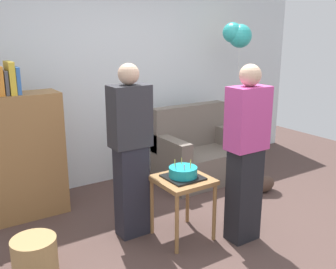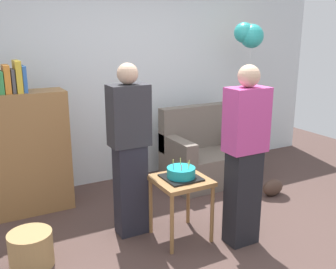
% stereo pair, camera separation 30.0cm
% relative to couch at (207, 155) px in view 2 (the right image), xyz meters
% --- Properties ---
extents(ground_plane, '(8.00, 8.00, 0.00)m').
position_rel_couch_xyz_m(ground_plane, '(-0.83, -1.39, -0.34)').
color(ground_plane, '#4C3833').
extents(wall_back, '(6.00, 0.10, 2.70)m').
position_rel_couch_xyz_m(wall_back, '(-0.83, 0.66, 1.01)').
color(wall_back, silver).
rests_on(wall_back, ground_plane).
extents(couch, '(1.10, 0.70, 0.96)m').
position_rel_couch_xyz_m(couch, '(0.00, 0.00, 0.00)').
color(couch, '#6B6056').
rests_on(couch, ground_plane).
extents(bookshelf, '(0.80, 0.36, 1.62)m').
position_rel_couch_xyz_m(bookshelf, '(-2.14, 0.17, 0.35)').
color(bookshelf, olive).
rests_on(bookshelf, ground_plane).
extents(side_table, '(0.48, 0.48, 0.59)m').
position_rel_couch_xyz_m(side_table, '(-1.02, -1.09, 0.16)').
color(side_table, olive).
rests_on(side_table, ground_plane).
extents(birthday_cake, '(0.32, 0.32, 0.17)m').
position_rel_couch_xyz_m(birthday_cake, '(-1.02, -1.09, 0.30)').
color(birthday_cake, black).
rests_on(birthday_cake, side_table).
extents(person_blowing_candles, '(0.36, 0.22, 1.63)m').
position_rel_couch_xyz_m(person_blowing_candles, '(-1.39, -0.78, 0.49)').
color(person_blowing_candles, '#23232D').
rests_on(person_blowing_candles, ground_plane).
extents(person_holding_cake, '(0.36, 0.22, 1.63)m').
position_rel_couch_xyz_m(person_holding_cake, '(-0.58, -1.43, 0.49)').
color(person_holding_cake, black).
rests_on(person_holding_cake, ground_plane).
extents(wicker_basket, '(0.36, 0.36, 0.30)m').
position_rel_couch_xyz_m(wicker_basket, '(-2.35, -0.91, -0.19)').
color(wicker_basket, '#A88451').
rests_on(wicker_basket, ground_plane).
extents(handbag, '(0.28, 0.14, 0.20)m').
position_rel_couch_xyz_m(handbag, '(0.42, -0.79, -0.24)').
color(handbag, '#473328').
rests_on(handbag, ground_plane).
extents(balloon_bunch, '(0.36, 0.34, 2.00)m').
position_rel_couch_xyz_m(balloon_bunch, '(0.61, 0.02, 1.51)').
color(balloon_bunch, silver).
rests_on(balloon_bunch, ground_plane).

